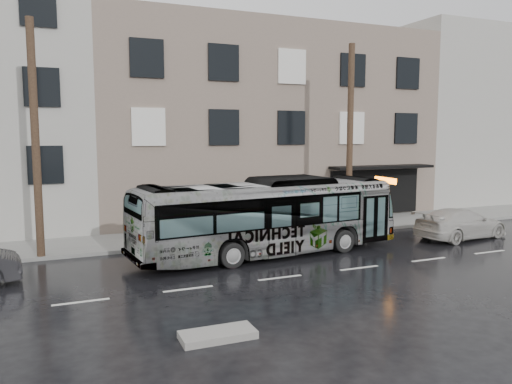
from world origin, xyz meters
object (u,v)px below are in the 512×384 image
(utility_pole_rear, at_px, (35,140))
(sign_post, at_px, (367,204))
(utility_pole_front, at_px, (350,138))
(bus, at_px, (268,217))
(white_sedan, at_px, (461,224))

(utility_pole_rear, bearing_deg, sign_post, 0.00)
(utility_pole_front, height_order, bus, utility_pole_front)
(utility_pole_rear, xyz_separation_m, bus, (8.45, -2.65, -3.10))
(utility_pole_rear, relative_size, sign_post, 3.75)
(utility_pole_front, xyz_separation_m, utility_pole_rear, (-14.00, 0.00, 0.00))
(utility_pole_rear, relative_size, white_sedan, 1.85)
(bus, height_order, white_sedan, bus)
(utility_pole_front, distance_m, bus, 6.89)
(utility_pole_front, bearing_deg, utility_pole_rear, 180.00)
(sign_post, bearing_deg, utility_pole_rear, 180.00)
(bus, xyz_separation_m, white_sedan, (9.63, -0.56, -0.85))
(utility_pole_front, bearing_deg, bus, -154.46)
(sign_post, bearing_deg, utility_pole_front, 180.00)
(sign_post, distance_m, white_sedan, 4.43)
(utility_pole_rear, bearing_deg, bus, -17.45)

